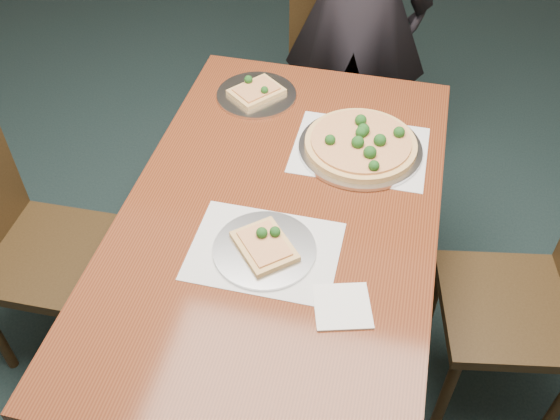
% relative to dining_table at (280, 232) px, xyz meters
% --- Properties ---
extents(ground, '(8.00, 8.00, 0.00)m').
position_rel_dining_table_xyz_m(ground, '(0.00, -0.10, -0.66)').
color(ground, black).
rests_on(ground, ground).
extents(dining_table, '(0.90, 1.50, 0.75)m').
position_rel_dining_table_xyz_m(dining_table, '(0.00, 0.00, 0.00)').
color(dining_table, '#502010').
rests_on(dining_table, ground).
extents(chair_far, '(0.49, 0.49, 0.91)m').
position_rel_dining_table_xyz_m(chair_far, '(-0.01, 1.12, -0.14)').
color(chair_far, black).
rests_on(chair_far, ground).
extents(chair_left, '(0.43, 0.43, 0.91)m').
position_rel_dining_table_xyz_m(chair_left, '(-0.84, -0.10, -0.14)').
color(chair_left, black).
rests_on(chair_left, ground).
extents(chair_right, '(0.49, 0.49, 0.91)m').
position_rel_dining_table_xyz_m(chair_right, '(0.80, 0.05, -0.14)').
color(chair_right, black).
rests_on(chair_right, ground).
extents(diner, '(0.64, 0.44, 1.68)m').
position_rel_dining_table_xyz_m(diner, '(0.06, 1.12, 0.18)').
color(diner, black).
rests_on(diner, ground).
extents(placemat_main, '(0.42, 0.32, 0.00)m').
position_rel_dining_table_xyz_m(placemat_main, '(0.19, 0.32, 0.09)').
color(placemat_main, white).
rests_on(placemat_main, dining_table).
extents(placemat_near, '(0.40, 0.30, 0.00)m').
position_rel_dining_table_xyz_m(placemat_near, '(-0.00, -0.16, 0.09)').
color(placemat_near, white).
rests_on(placemat_near, dining_table).
extents(pizza_pan, '(0.39, 0.39, 0.07)m').
position_rel_dining_table_xyz_m(pizza_pan, '(0.19, 0.32, 0.12)').
color(pizza_pan, silver).
rests_on(pizza_pan, dining_table).
extents(slice_plate_near, '(0.28, 0.28, 0.06)m').
position_rel_dining_table_xyz_m(slice_plate_near, '(-0.00, -0.16, 0.11)').
color(slice_plate_near, silver).
rests_on(slice_plate_near, dining_table).
extents(slice_plate_far, '(0.28, 0.28, 0.06)m').
position_rel_dining_table_xyz_m(slice_plate_far, '(-0.21, 0.53, 0.10)').
color(slice_plate_far, silver).
rests_on(slice_plate_far, dining_table).
extents(napkin, '(0.17, 0.17, 0.01)m').
position_rel_dining_table_xyz_m(napkin, '(0.23, -0.30, 0.09)').
color(napkin, white).
rests_on(napkin, dining_table).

